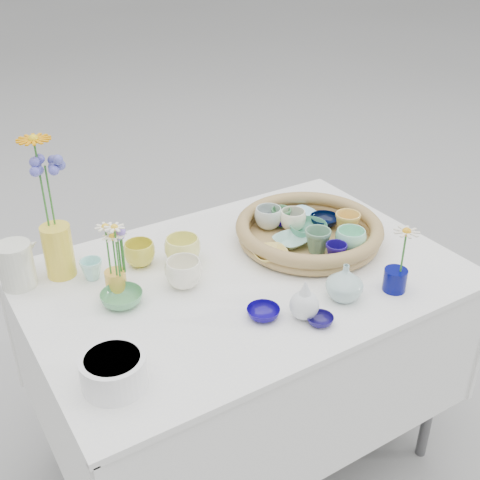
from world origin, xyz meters
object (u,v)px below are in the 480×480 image
wicker_tray (309,231)px  tall_vase_yellow (58,251)px  bud_vase_seafoam (345,282)px  display_table (243,452)px

wicker_tray → tall_vase_yellow: tall_vase_yellow is taller
tall_vase_yellow → bud_vase_seafoam: bearing=-40.3°
display_table → wicker_tray: 0.85m
display_table → wicker_tray: (0.28, 0.05, 0.80)m
display_table → tall_vase_yellow: 1.00m
wicker_tray → tall_vase_yellow: bearing=162.8°
display_table → tall_vase_yellow: (-0.46, 0.28, 0.85)m
bud_vase_seafoam → tall_vase_yellow: size_ratio=0.67×
display_table → bud_vase_seafoam: (0.17, -0.25, 0.82)m
wicker_tray → bud_vase_seafoam: bearing=-110.0°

